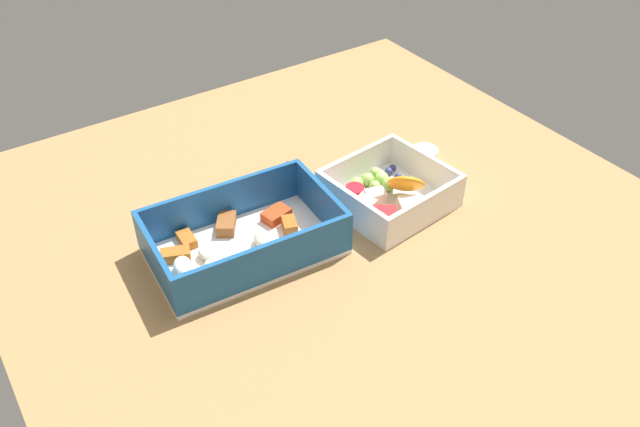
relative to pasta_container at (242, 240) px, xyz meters
The scene contains 5 objects.
table_surface 12.66cm from the pasta_container, ahead, with size 80.00×80.00×2.00cm, color #9E7547.
pasta_container is the anchor object (origin of this frame).
fruit_bowl 20.27cm from the pasta_container, ahead, with size 15.30×14.60×5.35cm.
candy_bar 14.51cm from the pasta_container, 42.39° to the left, with size 7.00×2.40×1.20cm, color #51197A.
paper_cup_liner 31.09cm from the pasta_container, ahead, with size 3.78×3.78×1.62cm, color white.
Camera 1 is at (-37.31, -52.25, 54.45)cm, focal length 37.08 mm.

